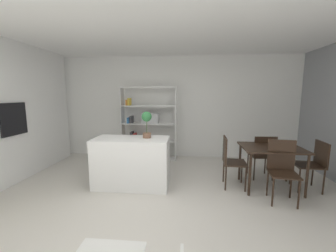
# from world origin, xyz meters

# --- Properties ---
(ground_plane) EXTENTS (9.55, 9.55, 0.00)m
(ground_plane) POSITION_xyz_m (0.00, 0.00, 0.00)
(ground_plane) COLOR beige
(ceiling_slab) EXTENTS (6.94, 6.04, 0.06)m
(ceiling_slab) POSITION_xyz_m (0.00, 0.00, 2.76)
(ceiling_slab) COLOR white
(ceiling_slab) RESTS_ON ground_plane
(back_partition) EXTENTS (6.94, 0.06, 2.73)m
(back_partition) POSITION_xyz_m (0.00, 2.99, 1.37)
(back_partition) COLOR white
(back_partition) RESTS_ON ground_plane
(built_in_oven) EXTENTS (0.06, 0.59, 0.61)m
(built_in_oven) POSITION_xyz_m (-2.76, 0.89, 1.26)
(built_in_oven) COLOR black
(built_in_oven) RESTS_ON ground_plane
(kitchen_island) EXTENTS (1.37, 0.65, 0.91)m
(kitchen_island) POSITION_xyz_m (-0.52, 0.95, 0.46)
(kitchen_island) COLOR white
(kitchen_island) RESTS_ON ground_plane
(potted_plant_on_island) EXTENTS (0.19, 0.19, 0.49)m
(potted_plant_on_island) POSITION_xyz_m (-0.24, 1.02, 1.22)
(potted_plant_on_island) COLOR brown
(potted_plant_on_island) RESTS_ON kitchen_island
(open_bookshelf) EXTENTS (1.44, 0.31, 1.91)m
(open_bookshelf) POSITION_xyz_m (-0.57, 2.65, 0.95)
(open_bookshelf) COLOR white
(open_bookshelf) RESTS_ON ground_plane
(dining_table) EXTENTS (1.04, 0.81, 0.78)m
(dining_table) POSITION_xyz_m (2.03, 1.07, 0.69)
(dining_table) COLOR black
(dining_table) RESTS_ON ground_plane
(dining_chair_island_side) EXTENTS (0.43, 0.47, 0.94)m
(dining_chair_island_side) POSITION_xyz_m (1.29, 1.08, 0.56)
(dining_chair_island_side) COLOR black
(dining_chair_island_side) RESTS_ON ground_plane
(dining_chair_window_side) EXTENTS (0.47, 0.46, 0.89)m
(dining_chair_window_side) POSITION_xyz_m (2.76, 1.07, 0.54)
(dining_chair_window_side) COLOR black
(dining_chair_window_side) RESTS_ON ground_plane
(dining_chair_near) EXTENTS (0.47, 0.47, 0.98)m
(dining_chair_near) POSITION_xyz_m (2.04, 0.65, 0.58)
(dining_chair_near) COLOR black
(dining_chair_near) RESTS_ON ground_plane
(dining_chair_far) EXTENTS (0.46, 0.46, 0.90)m
(dining_chair_far) POSITION_xyz_m (2.03, 1.50, 0.55)
(dining_chair_far) COLOR black
(dining_chair_far) RESTS_ON ground_plane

